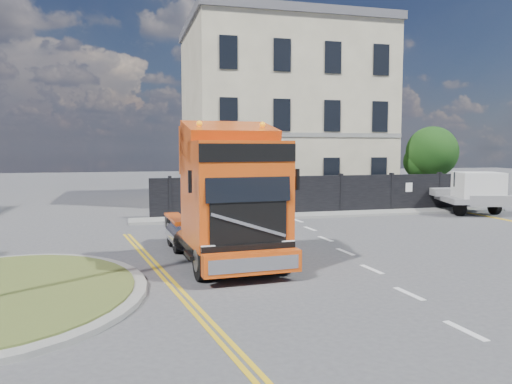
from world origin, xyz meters
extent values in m
plane|color=#424244|center=(0.00, 0.00, 0.00)|extent=(120.00, 120.00, 0.00)
cube|color=black|center=(6.00, 9.00, 1.00)|extent=(18.00, 0.25, 2.00)
cube|color=silver|center=(14.50, 9.00, 1.00)|extent=(2.60, 0.12, 2.00)
cube|color=beige|center=(6.00, 16.50, 5.50)|extent=(12.00, 10.00, 11.00)
cube|color=#535358|center=(6.00, 16.50, 11.25)|extent=(12.30, 10.30, 0.50)
cube|color=beige|center=(3.00, 16.50, 12.00)|extent=(0.80, 0.80, 1.60)
cube|color=beige|center=(9.00, 16.50, 12.00)|extent=(0.80, 0.80, 1.60)
cylinder|color=#382619|center=(14.50, 12.00, 1.20)|extent=(0.24, 0.24, 2.40)
sphere|color=#103710|center=(14.50, 12.00, 3.20)|extent=(3.20, 3.20, 3.20)
sphere|color=#103710|center=(14.00, 12.40, 2.60)|extent=(2.20, 2.20, 2.20)
cube|color=gray|center=(6.00, 8.10, 0.06)|extent=(20.00, 1.60, 0.12)
cube|color=black|center=(-1.24, -0.08, 0.77)|extent=(2.91, 6.59, 0.46)
cube|color=#D2470E|center=(-1.13, -1.87, 2.20)|extent=(2.72, 2.82, 2.86)
cube|color=#D2470E|center=(-1.20, -0.80, 3.38)|extent=(2.61, 1.08, 1.43)
cube|color=black|center=(-1.04, -3.18, 2.61)|extent=(2.25, 0.21, 1.07)
cube|color=#D2470E|center=(-1.02, -3.50, 0.56)|extent=(2.57, 0.52, 0.56)
cylinder|color=black|center=(-2.18, -2.76, 0.53)|extent=(0.40, 1.08, 1.06)
cylinder|color=gray|center=(-2.18, -2.76, 0.53)|extent=(0.40, 0.61, 0.59)
cylinder|color=black|center=(0.03, -2.61, 0.53)|extent=(0.40, 1.08, 1.06)
cylinder|color=gray|center=(0.03, -2.61, 0.53)|extent=(0.40, 0.61, 0.59)
cylinder|color=black|center=(-2.41, 0.87, 0.53)|extent=(0.40, 1.08, 1.06)
cylinder|color=gray|center=(-2.41, 0.87, 0.53)|extent=(0.40, 0.61, 0.59)
cylinder|color=black|center=(-0.21, 1.01, 0.53)|extent=(0.40, 1.08, 1.06)
cylinder|color=gray|center=(-0.21, 1.01, 0.53)|extent=(0.40, 0.61, 0.59)
cylinder|color=black|center=(-2.49, 2.09, 0.53)|extent=(0.40, 1.08, 1.06)
cylinder|color=gray|center=(-2.49, 2.09, 0.53)|extent=(0.40, 0.61, 0.59)
cylinder|color=black|center=(-0.28, 2.23, 0.53)|extent=(0.40, 1.08, 1.06)
cylinder|color=gray|center=(-0.28, 2.23, 0.53)|extent=(0.40, 0.61, 0.59)
cube|color=slate|center=(13.43, 8.00, 0.77)|extent=(3.58, 5.69, 0.28)
cube|color=silver|center=(13.43, 6.34, 1.49)|extent=(2.60, 2.53, 1.44)
cylinder|color=black|center=(12.38, 6.34, 0.39)|extent=(0.28, 0.77, 0.77)
cylinder|color=black|center=(14.48, 6.34, 0.39)|extent=(0.28, 0.77, 0.77)
cylinder|color=black|center=(12.38, 9.66, 0.39)|extent=(0.28, 0.77, 0.77)
cylinder|color=black|center=(14.48, 9.66, 0.39)|extent=(0.28, 0.77, 0.77)
camera|label=1|loc=(-4.04, -15.44, 3.43)|focal=35.00mm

